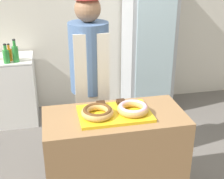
% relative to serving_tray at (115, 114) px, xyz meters
% --- Properties ---
extents(wall_back, '(8.00, 0.06, 2.70)m').
position_rel_serving_tray_xyz_m(wall_back, '(0.00, 2.13, 0.45)').
color(wall_back, silver).
rests_on(wall_back, ground_plane).
extents(display_counter, '(1.15, 0.56, 0.89)m').
position_rel_serving_tray_xyz_m(display_counter, '(0.00, 0.00, -0.46)').
color(display_counter, '#997047').
rests_on(display_counter, ground_plane).
extents(serving_tray, '(0.58, 0.38, 0.02)m').
position_rel_serving_tray_xyz_m(serving_tray, '(0.00, 0.00, 0.00)').
color(serving_tray, yellow).
rests_on(serving_tray, display_counter).
extents(donut_chocolate_glaze, '(0.25, 0.25, 0.06)m').
position_rel_serving_tray_xyz_m(donut_chocolate_glaze, '(-0.14, -0.03, 0.05)').
color(donut_chocolate_glaze, tan).
rests_on(donut_chocolate_glaze, serving_tray).
extents(donut_light_glaze, '(0.25, 0.25, 0.06)m').
position_rel_serving_tray_xyz_m(donut_light_glaze, '(0.14, -0.03, 0.05)').
color(donut_light_glaze, tan).
rests_on(donut_light_glaze, serving_tray).
extents(brownie_back_left, '(0.07, 0.07, 0.03)m').
position_rel_serving_tray_xyz_m(brownie_back_left, '(-0.09, 0.14, 0.03)').
color(brownie_back_left, '#382111').
rests_on(brownie_back_left, serving_tray).
extents(brownie_back_right, '(0.07, 0.07, 0.03)m').
position_rel_serving_tray_xyz_m(brownie_back_right, '(0.09, 0.14, 0.03)').
color(brownie_back_right, '#382111').
rests_on(brownie_back_right, serving_tray).
extents(baker_person, '(0.37, 0.37, 1.79)m').
position_rel_serving_tray_xyz_m(baker_person, '(-0.11, 0.59, 0.06)').
color(baker_person, '#4C4C51').
rests_on(baker_person, ground_plane).
extents(beverage_fridge, '(0.61, 0.58, 1.91)m').
position_rel_serving_tray_xyz_m(beverage_fridge, '(0.87, 1.78, 0.06)').
color(beverage_fridge, '#ADB2B7').
rests_on(beverage_fridge, ground_plane).
extents(chest_freezer, '(0.91, 0.57, 0.87)m').
position_rel_serving_tray_xyz_m(chest_freezer, '(-1.13, 1.79, -0.46)').
color(chest_freezer, white).
rests_on(chest_freezer, ground_plane).
extents(bottle_green, '(0.07, 0.07, 0.28)m').
position_rel_serving_tray_xyz_m(bottle_green, '(-0.86, 1.61, 0.08)').
color(bottle_green, '#2D8C38').
rests_on(bottle_green, chest_freezer).
extents(bottle_orange, '(0.06, 0.06, 0.21)m').
position_rel_serving_tray_xyz_m(bottle_orange, '(-0.94, 1.67, 0.06)').
color(bottle_orange, orange).
rests_on(bottle_orange, chest_freezer).
extents(bottle_green_b, '(0.08, 0.08, 0.23)m').
position_rel_serving_tray_xyz_m(bottle_green_b, '(-0.97, 1.59, 0.07)').
color(bottle_green_b, '#2D8C38').
rests_on(bottle_green_b, chest_freezer).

